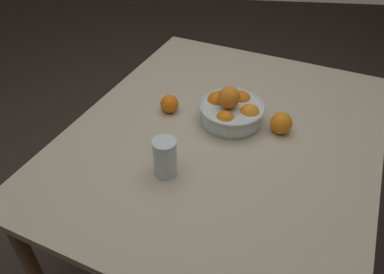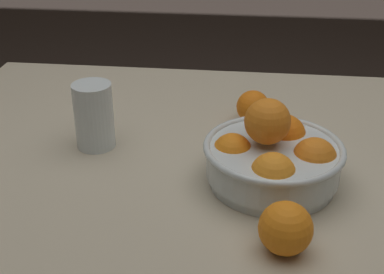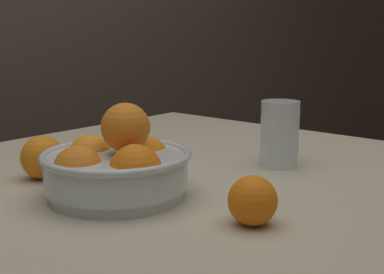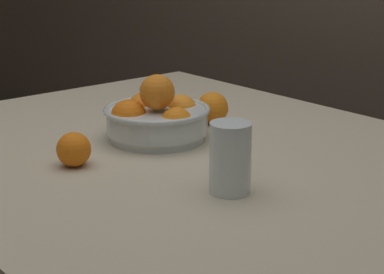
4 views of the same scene
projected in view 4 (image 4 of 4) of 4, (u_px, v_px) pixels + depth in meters
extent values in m
cube|color=#B7AD93|center=(177.00, 152.00, 1.44)|extent=(1.32, 1.08, 0.03)
cylinder|color=#936B47|center=(177.00, 179.00, 2.28)|extent=(0.05, 0.05, 0.69)
cylinder|color=silver|center=(157.00, 135.00, 1.49)|extent=(0.22, 0.22, 0.02)
cylinder|color=silver|center=(157.00, 121.00, 1.48)|extent=(0.23, 0.23, 0.05)
torus|color=silver|center=(157.00, 110.00, 1.47)|extent=(0.25, 0.25, 0.01)
sphere|color=orange|center=(176.00, 123.00, 1.42)|extent=(0.07, 0.07, 0.07)
sphere|color=orange|center=(181.00, 111.00, 1.51)|extent=(0.08, 0.08, 0.08)
sphere|color=orange|center=(143.00, 109.00, 1.53)|extent=(0.08, 0.08, 0.08)
sphere|color=orange|center=(129.00, 118.00, 1.45)|extent=(0.08, 0.08, 0.08)
sphere|color=orange|center=(157.00, 92.00, 1.44)|extent=(0.08, 0.08, 0.08)
cylinder|color=#F4A314|center=(230.00, 170.00, 1.17)|extent=(0.07, 0.07, 0.08)
cylinder|color=silver|center=(230.00, 158.00, 1.16)|extent=(0.08, 0.08, 0.13)
sphere|color=orange|center=(74.00, 149.00, 1.30)|extent=(0.07, 0.07, 0.07)
sphere|color=orange|center=(212.00, 108.00, 1.60)|extent=(0.08, 0.08, 0.08)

